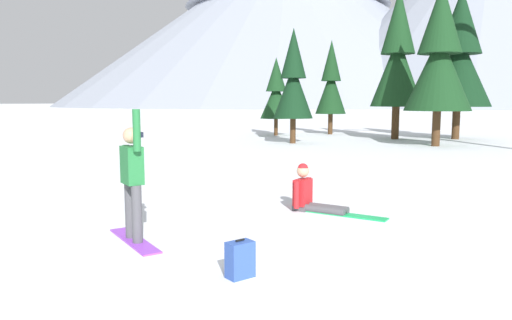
# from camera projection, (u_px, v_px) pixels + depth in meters

# --- Properties ---
(ground_plane) EXTENTS (800.00, 800.00, 0.00)m
(ground_plane) POSITION_uv_depth(u_px,v_px,m) (402.00, 289.00, 5.42)
(ground_plane) COLOR white
(snowboarder_foreground) EXTENTS (1.51, 1.03, 1.99)m
(snowboarder_foreground) POSITION_uv_depth(u_px,v_px,m) (132.00, 180.00, 7.18)
(snowboarder_foreground) COLOR #993FD8
(snowboarder_foreground) RESTS_ON ground_plane
(snowboarder_midground) EXTENTS (1.82, 0.63, 0.91)m
(snowboarder_midground) POSITION_uv_depth(u_px,v_px,m) (311.00, 195.00, 9.27)
(snowboarder_midground) COLOR #4C4C51
(snowboarder_midground) RESTS_ON ground_plane
(backpack_blue) EXTENTS (0.35, 0.37, 0.47)m
(backpack_blue) POSITION_uv_depth(u_px,v_px,m) (240.00, 260.00, 5.78)
(backpack_blue) COLOR #2D4C9E
(backpack_blue) RESTS_ON ground_plane
(pine_tree_slender) EXTENTS (1.97, 1.97, 5.70)m
(pine_tree_slender) POSITION_uv_depth(u_px,v_px,m) (293.00, 81.00, 24.02)
(pine_tree_slender) COLOR #472D19
(pine_tree_slender) RESTS_ON ground_plane
(pine_tree_twin) EXTENTS (1.95, 1.95, 4.76)m
(pine_tree_twin) POSITION_uv_depth(u_px,v_px,m) (276.00, 93.00, 29.64)
(pine_tree_twin) COLOR #472D19
(pine_tree_twin) RESTS_ON ground_plane
(pine_tree_tall) EXTENTS (2.83, 2.83, 8.24)m
(pine_tree_tall) POSITION_uv_depth(u_px,v_px,m) (398.00, 58.00, 26.54)
(pine_tree_tall) COLOR #472D19
(pine_tree_tall) RESTS_ON ground_plane
(pine_tree_short) EXTENTS (3.55, 3.55, 8.21)m
(pine_tree_short) POSITION_uv_depth(u_px,v_px,m) (459.00, 58.00, 26.47)
(pine_tree_short) COLOR #472D19
(pine_tree_short) RESTS_ON ground_plane
(pine_tree_broad) EXTENTS (3.05, 3.05, 7.53)m
(pine_tree_broad) POSITION_uv_depth(u_px,v_px,m) (439.00, 58.00, 22.31)
(pine_tree_broad) COLOR #472D19
(pine_tree_broad) RESTS_ON ground_plane
(pine_tree_leaning) EXTENTS (1.94, 1.94, 5.95)m
(pine_tree_leaning) POSITION_uv_depth(u_px,v_px,m) (331.00, 83.00, 30.67)
(pine_tree_leaning) COLOR #472D19
(pine_tree_leaning) RESTS_ON ground_plane
(peak_north_spur) EXTENTS (206.80, 206.80, 74.25)m
(peak_north_spur) POSITION_uv_depth(u_px,v_px,m) (287.00, 22.00, 223.33)
(peak_north_spur) COLOR #8C93A3
(peak_north_spur) RESTS_ON ground_plane
(peak_east_ridge) EXTENTS (145.28, 145.28, 72.12)m
(peak_east_ridge) POSITION_uv_depth(u_px,v_px,m) (491.00, 4.00, 176.80)
(peak_east_ridge) COLOR #8C93A3
(peak_east_ridge) RESTS_ON ground_plane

